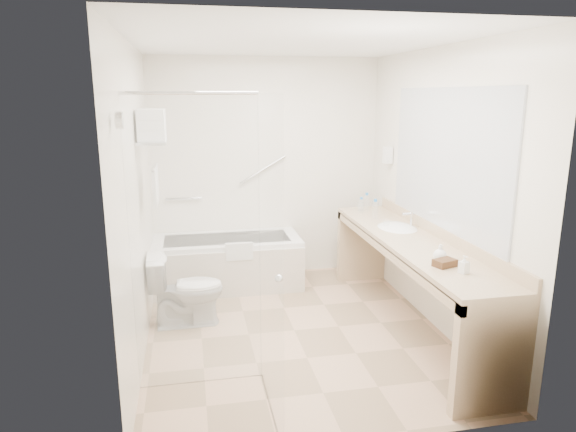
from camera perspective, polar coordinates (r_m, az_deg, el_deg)
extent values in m
plane|color=tan|center=(4.78, 0.71, -12.58)|extent=(3.20, 3.20, 0.00)
cube|color=white|center=(4.31, 0.81, 18.81)|extent=(2.60, 3.20, 0.10)
cube|color=silver|center=(5.93, -2.42, 5.22)|extent=(2.60, 0.10, 2.50)
cube|color=silver|center=(2.88, 7.29, -3.78)|extent=(2.60, 0.10, 2.50)
cube|color=silver|center=(4.31, -16.43, 1.56)|extent=(0.10, 3.20, 2.50)
cube|color=silver|center=(4.81, 16.11, 2.77)|extent=(0.10, 3.20, 2.50)
cube|color=white|center=(5.76, -6.73, -5.09)|extent=(1.60, 0.70, 0.55)
cube|color=beige|center=(5.43, -6.43, -6.53)|extent=(1.60, 0.02, 0.50)
cube|color=white|center=(5.37, -5.44, -3.92)|extent=(0.28, 0.06, 0.18)
cylinder|color=silver|center=(5.88, -11.53, 1.91)|extent=(0.40, 0.03, 0.03)
cylinder|color=silver|center=(5.88, -2.84, 5.15)|extent=(0.53, 0.03, 0.33)
cube|color=silver|center=(3.66, -10.14, -3.40)|extent=(0.90, 0.01, 2.10)
cube|color=silver|center=(3.26, -2.02, -5.27)|extent=(0.02, 0.90, 2.10)
cylinder|color=silver|center=(3.50, -10.86, 13.27)|extent=(0.90, 0.02, 0.02)
sphere|color=silver|center=(3.15, -1.03, -6.96)|extent=(0.05, 0.05, 0.05)
cylinder|color=silver|center=(3.08, -18.23, 10.06)|extent=(0.04, 0.10, 0.10)
cube|color=silver|center=(4.58, -14.79, 8.03)|extent=(0.24, 0.55, 0.02)
cylinder|color=silver|center=(4.60, -14.63, 5.31)|extent=(0.02, 0.55, 0.02)
cube|color=white|center=(4.63, -14.51, 3.35)|extent=(0.03, 0.42, 0.32)
cube|color=white|center=(4.58, -14.83, 8.73)|extent=(0.22, 0.40, 0.08)
cube|color=white|center=(4.57, -14.90, 9.81)|extent=(0.22, 0.40, 0.08)
cube|color=white|center=(4.57, -14.96, 10.88)|extent=(0.22, 0.40, 0.08)
cube|color=tan|center=(4.66, 13.58, -2.80)|extent=(0.55, 2.70, 0.05)
cube|color=tan|center=(4.75, 16.49, -1.72)|extent=(0.03, 2.70, 0.10)
cube|color=tan|center=(4.57, 10.63, -3.66)|extent=(0.04, 2.70, 0.08)
cube|color=tan|center=(3.75, 21.74, -14.52)|extent=(0.55, 0.08, 0.80)
cube|color=tan|center=(5.94, 8.15, -3.30)|extent=(0.55, 0.08, 0.80)
ellipsoid|color=white|center=(5.02, 12.02, -1.59)|extent=(0.40, 0.52, 0.14)
cylinder|color=silver|center=(5.05, 13.59, -0.30)|extent=(0.03, 0.03, 0.14)
cube|color=#B8BEC5|center=(4.63, 17.08, 6.07)|extent=(0.02, 2.00, 1.20)
cube|color=silver|center=(5.71, 11.02, 6.68)|extent=(0.08, 0.10, 0.18)
imported|color=white|center=(4.87, -11.23, -8.05)|extent=(0.69, 0.40, 0.67)
cube|color=#4D321B|center=(3.98, 17.02, -5.00)|extent=(0.19, 0.15, 0.05)
imported|color=silver|center=(3.87, 18.94, -5.62)|extent=(0.10, 0.14, 0.06)
imported|color=silver|center=(4.09, 16.53, -4.14)|extent=(0.14, 0.16, 0.10)
cylinder|color=silver|center=(5.54, 8.14, 1.10)|extent=(0.05, 0.05, 0.15)
cylinder|color=blue|center=(5.52, 8.17, 1.98)|extent=(0.03, 0.03, 0.02)
cylinder|color=silver|center=(5.65, 8.73, 1.44)|extent=(0.06, 0.06, 0.17)
cylinder|color=blue|center=(5.63, 8.77, 2.44)|extent=(0.03, 0.03, 0.03)
cylinder|color=silver|center=(5.31, 9.65, 0.65)|extent=(0.06, 0.06, 0.18)
cylinder|color=blue|center=(5.29, 9.70, 1.73)|extent=(0.03, 0.03, 0.03)
cylinder|color=silver|center=(4.97, 10.84, -0.87)|extent=(0.08, 0.08, 0.08)
cylinder|color=silver|center=(5.65, 8.06, 1.06)|extent=(0.08, 0.08, 0.10)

